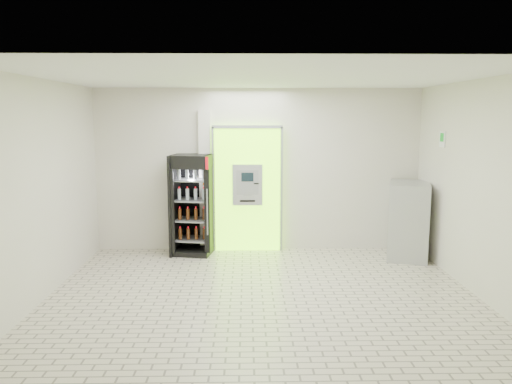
{
  "coord_description": "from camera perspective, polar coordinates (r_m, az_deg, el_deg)",
  "views": [
    {
      "loc": [
        -0.22,
        -6.71,
        2.49
      ],
      "look_at": [
        -0.06,
        1.2,
        1.29
      ],
      "focal_mm": 35.0,
      "sensor_mm": 36.0,
      "label": 1
    }
  ],
  "objects": [
    {
      "name": "pillar",
      "position": [
        9.27,
        -5.81,
        1.24
      ],
      "size": [
        0.22,
        0.11,
        2.6
      ],
      "color": "silver",
      "rests_on": "ground"
    },
    {
      "name": "room_shell",
      "position": [
        6.75,
        0.74,
        3.13
      ],
      "size": [
        6.0,
        6.0,
        6.0
      ],
      "color": "silver",
      "rests_on": "ground"
    },
    {
      "name": "exit_sign",
      "position": [
        8.73,
        20.53,
        5.69
      ],
      "size": [
        0.02,
        0.22,
        0.26
      ],
      "color": "white",
      "rests_on": "room_shell"
    },
    {
      "name": "atm_assembly",
      "position": [
        9.22,
        -0.99,
        0.43
      ],
      "size": [
        1.3,
        0.24,
        2.33
      ],
      "color": "#89FF14",
      "rests_on": "ground"
    },
    {
      "name": "steel_cabinet",
      "position": [
        9.26,
        17.02,
        -3.08
      ],
      "size": [
        0.96,
        1.16,
        1.34
      ],
      "rotation": [
        0.0,
        0.0,
        -0.31
      ],
      "color": "#A5A8AD",
      "rests_on": "ground"
    },
    {
      "name": "ground",
      "position": [
        7.16,
        0.71,
        -11.69
      ],
      "size": [
        6.0,
        6.0,
        0.0
      ],
      "primitive_type": "plane",
      "color": "#C0B49F",
      "rests_on": "ground"
    },
    {
      "name": "beverage_cooler",
      "position": [
        9.11,
        -7.28,
        -1.66
      ],
      "size": [
        0.78,
        0.74,
        1.81
      ],
      "rotation": [
        0.0,
        0.0,
        -0.18
      ],
      "color": "black",
      "rests_on": "ground"
    }
  ]
}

